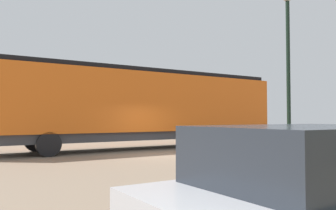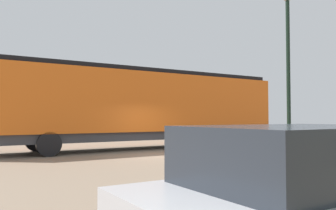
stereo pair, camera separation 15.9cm
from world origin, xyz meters
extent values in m
plane|color=#84705B|center=(0.00, 0.00, 0.00)|extent=(120.00, 120.00, 0.00)
cube|color=orange|center=(-3.62, 0.89, 2.57)|extent=(3.12, 16.96, 3.15)
cube|color=black|center=(-3.62, 8.01, 2.10)|extent=(2.99, 2.73, 2.20)
cube|color=black|center=(-3.62, 0.89, 4.27)|extent=(2.80, 16.29, 0.24)
cube|color=#38383D|center=(-3.62, 0.89, 0.78)|extent=(2.80, 15.61, 0.45)
cylinder|color=black|center=(-5.03, 6.32, 0.55)|extent=(0.30, 1.10, 1.10)
cylinder|color=black|center=(-2.21, 6.32, 0.55)|extent=(0.30, 1.10, 1.10)
cylinder|color=black|center=(-5.03, -4.54, 0.55)|extent=(0.30, 1.10, 1.10)
cylinder|color=black|center=(-2.21, -4.54, 0.55)|extent=(0.30, 1.10, 1.10)
cube|color=#262B33|center=(11.18, -4.99, 1.34)|extent=(1.60, 2.34, 0.60)
cylinder|color=black|center=(4.12, 3.68, 3.36)|extent=(0.16, 0.16, 6.73)
cube|color=black|center=(3.15, 5.45, 0.95)|extent=(0.04, 8.03, 0.04)
cube|color=black|center=(3.15, 5.45, 0.57)|extent=(0.04, 8.03, 0.04)
cylinder|color=black|center=(3.15, 1.43, 0.52)|extent=(0.05, 0.05, 1.04)
cylinder|color=black|center=(3.15, 3.04, 0.52)|extent=(0.05, 0.05, 1.04)
cylinder|color=black|center=(3.15, 4.65, 0.52)|extent=(0.05, 0.05, 1.04)
cylinder|color=black|center=(3.15, 6.25, 0.52)|extent=(0.05, 0.05, 1.04)
cylinder|color=black|center=(3.15, 7.86, 0.52)|extent=(0.05, 0.05, 1.04)
camera|label=1|loc=(13.47, -8.22, 1.73)|focal=36.67mm
camera|label=2|loc=(13.56, -8.09, 1.73)|focal=36.67mm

